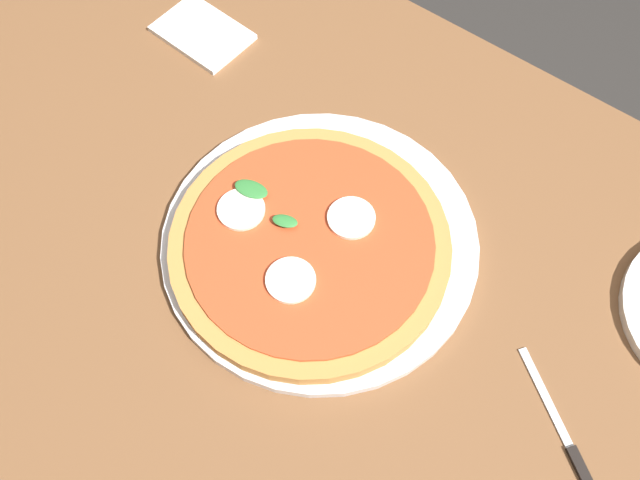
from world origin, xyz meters
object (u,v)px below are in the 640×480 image
object	(u,v)px
pizza	(310,244)
napkin	(202,33)
dining_table	(336,307)
serving_tray	(320,242)
knife	(569,444)

from	to	relation	value
pizza	napkin	xyz separation A→B (m)	(0.34, -0.19, -0.02)
dining_table	serving_tray	distance (m)	0.12
pizza	napkin	size ratio (longest dim) A/B	2.53
dining_table	napkin	xyz separation A→B (m)	(0.38, -0.19, 0.10)
pizza	napkin	world-z (taller)	pizza
dining_table	knife	bearing A→B (deg)	177.32
dining_table	serving_tray	world-z (taller)	serving_tray
dining_table	napkin	bearing A→B (deg)	-26.20
dining_table	napkin	distance (m)	0.44
pizza	knife	distance (m)	0.35
pizza	knife	size ratio (longest dim) A/B	2.20
napkin	pizza	bearing A→B (deg)	151.18
pizza	dining_table	bearing A→B (deg)	178.53
serving_tray	knife	world-z (taller)	serving_tray
serving_tray	dining_table	bearing A→B (deg)	155.96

